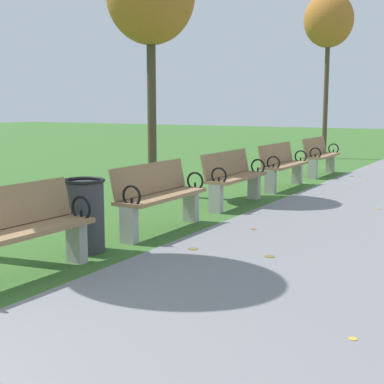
{
  "coord_description": "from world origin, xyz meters",
  "views": [
    {
      "loc": [
        3.52,
        -1.24,
        1.65
      ],
      "look_at": [
        -0.05,
        4.85,
        0.55
      ],
      "focal_mm": 51.83,
      "sensor_mm": 36.0,
      "label": 1
    }
  ],
  "objects_px": {
    "park_bench_3": "(159,195)",
    "park_bench_5": "(282,164)",
    "park_bench_2": "(16,230)",
    "park_bench_6": "(320,155)",
    "trash_bin": "(85,215)",
    "tree_4": "(329,21)",
    "park_bench_4": "(234,177)"
  },
  "relations": [
    {
      "from": "park_bench_3",
      "to": "park_bench_5",
      "type": "relative_size",
      "value": 1.0
    },
    {
      "from": "tree_4",
      "to": "trash_bin",
      "type": "bearing_deg",
      "value": -84.98
    },
    {
      "from": "park_bench_2",
      "to": "park_bench_5",
      "type": "distance_m",
      "value": 6.89
    },
    {
      "from": "park_bench_2",
      "to": "park_bench_3",
      "type": "relative_size",
      "value": 1.01
    },
    {
      "from": "park_bench_4",
      "to": "tree_4",
      "type": "relative_size",
      "value": 0.31
    },
    {
      "from": "park_bench_4",
      "to": "tree_4",
      "type": "xyz_separation_m",
      "value": [
        -1.26,
        9.11,
        3.73
      ]
    },
    {
      "from": "tree_4",
      "to": "park_bench_3",
      "type": "bearing_deg",
      "value": -83.68
    },
    {
      "from": "tree_4",
      "to": "park_bench_2",
      "type": "bearing_deg",
      "value": -84.79
    },
    {
      "from": "park_bench_6",
      "to": "tree_4",
      "type": "distance_m",
      "value": 5.92
    },
    {
      "from": "park_bench_6",
      "to": "trash_bin",
      "type": "height_order",
      "value": "park_bench_6"
    },
    {
      "from": "park_bench_2",
      "to": "park_bench_6",
      "type": "relative_size",
      "value": 1.0
    },
    {
      "from": "park_bench_2",
      "to": "trash_bin",
      "type": "xyz_separation_m",
      "value": [
        -0.15,
        1.13,
        -0.06
      ]
    },
    {
      "from": "park_bench_4",
      "to": "park_bench_2",
      "type": "bearing_deg",
      "value": -90.0
    },
    {
      "from": "park_bench_3",
      "to": "park_bench_5",
      "type": "bearing_deg",
      "value": 90.0
    },
    {
      "from": "park_bench_4",
      "to": "trash_bin",
      "type": "xyz_separation_m",
      "value": [
        -0.15,
        -3.53,
        -0.06
      ]
    },
    {
      "from": "park_bench_5",
      "to": "trash_bin",
      "type": "height_order",
      "value": "park_bench_5"
    },
    {
      "from": "park_bench_4",
      "to": "trash_bin",
      "type": "relative_size",
      "value": 1.91
    },
    {
      "from": "tree_4",
      "to": "trash_bin",
      "type": "xyz_separation_m",
      "value": [
        1.11,
        -12.64,
        -3.79
      ]
    },
    {
      "from": "park_bench_4",
      "to": "park_bench_5",
      "type": "height_order",
      "value": "same"
    },
    {
      "from": "park_bench_2",
      "to": "trash_bin",
      "type": "distance_m",
      "value": 1.14
    },
    {
      "from": "park_bench_3",
      "to": "tree_4",
      "type": "height_order",
      "value": "tree_4"
    },
    {
      "from": "park_bench_4",
      "to": "park_bench_5",
      "type": "xyz_separation_m",
      "value": [
        -0.0,
        2.23,
        0.0
      ]
    },
    {
      "from": "park_bench_5",
      "to": "park_bench_6",
      "type": "height_order",
      "value": "same"
    },
    {
      "from": "park_bench_2",
      "to": "park_bench_4",
      "type": "relative_size",
      "value": 1.01
    },
    {
      "from": "park_bench_5",
      "to": "trash_bin",
      "type": "distance_m",
      "value": 5.76
    },
    {
      "from": "park_bench_4",
      "to": "park_bench_6",
      "type": "bearing_deg",
      "value": 90.0
    },
    {
      "from": "trash_bin",
      "to": "park_bench_5",
      "type": "bearing_deg",
      "value": 88.53
    },
    {
      "from": "park_bench_5",
      "to": "park_bench_6",
      "type": "xyz_separation_m",
      "value": [
        0.0,
        2.46,
        0.0
      ]
    },
    {
      "from": "park_bench_3",
      "to": "park_bench_4",
      "type": "xyz_separation_m",
      "value": [
        0.0,
        2.23,
        0.0
      ]
    },
    {
      "from": "trash_bin",
      "to": "tree_4",
      "type": "bearing_deg",
      "value": 95.02
    },
    {
      "from": "park_bench_4",
      "to": "tree_4",
      "type": "distance_m",
      "value": 9.92
    },
    {
      "from": "park_bench_6",
      "to": "tree_4",
      "type": "bearing_deg",
      "value": 105.86
    }
  ]
}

